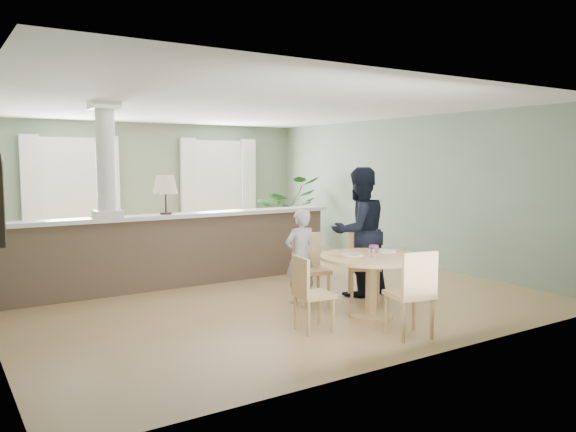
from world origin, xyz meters
TOP-DOWN VIEW (x-y plane):
  - ground at (0.00, 0.00)m, footprint 8.00×8.00m
  - room_shell at (-0.03, 0.63)m, footprint 7.02×8.02m
  - pony_wall at (-0.99, 0.20)m, footprint 5.32×0.38m
  - sofa at (-0.40, 1.45)m, footprint 2.98×1.66m
  - houseplant at (2.56, 2.60)m, footprint 1.55×1.39m
  - dining_table at (0.47, -2.64)m, footprint 1.25×1.25m
  - chair_far_boy at (0.23, -1.68)m, footprint 0.50×0.50m
  - chair_far_man at (0.99, -1.88)m, footprint 0.60×0.60m
  - chair_near at (0.30, -3.51)m, footprint 0.51×0.51m
  - chair_side at (-0.50, -2.72)m, footprint 0.42×0.42m
  - child_person at (0.15, -1.59)m, footprint 0.47×0.32m
  - man_person at (1.08, -1.68)m, footprint 0.91×0.73m

SIDE VIEW (x-z plane):
  - ground at x=0.00m, z-range 0.00..0.00m
  - sofa at x=-0.40m, z-range 0.00..0.82m
  - chair_side at x=-0.50m, z-range 0.04..0.89m
  - chair_far_boy at x=0.23m, z-range 0.05..0.98m
  - chair_far_man at x=0.99m, z-range 0.05..1.00m
  - chair_near at x=0.30m, z-range 0.05..1.00m
  - dining_table at x=0.47m, z-range 0.17..1.03m
  - child_person at x=0.15m, z-range 0.00..1.26m
  - pony_wall at x=-0.99m, z-range -0.64..2.06m
  - houseplant at x=2.56m, z-range 0.00..1.57m
  - man_person at x=1.08m, z-range 0.00..1.81m
  - room_shell at x=-0.03m, z-range 0.46..3.17m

